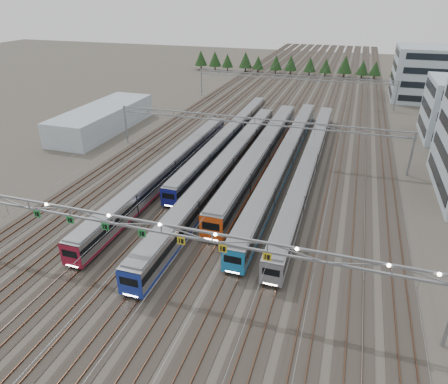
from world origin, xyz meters
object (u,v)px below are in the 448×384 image
(train_c, at_px, (225,167))
(west_shed, at_px, (103,119))
(train_b, at_px, (228,137))
(gantry_far, at_px, (293,80))
(gantry_mid, at_px, (255,126))
(train_f, at_px, (310,162))
(gantry_near, at_px, (160,231))
(train_d, at_px, (261,153))
(depot_bldg_north, at_px, (434,74))
(train_e, at_px, (285,157))
(train_a, at_px, (168,169))

(train_c, xyz_separation_m, west_shed, (-35.42, 17.07, 0.52))
(train_b, relative_size, gantry_far, 1.04)
(gantry_mid, bearing_deg, train_b, 145.71)
(train_f, distance_m, gantry_near, 37.97)
(gantry_mid, relative_size, gantry_far, 1.00)
(train_d, relative_size, gantry_mid, 1.00)
(depot_bldg_north, bearing_deg, train_f, -112.77)
(train_e, bearing_deg, train_c, -139.68)
(train_e, bearing_deg, train_a, -147.59)
(train_f, bearing_deg, west_shed, 168.24)
(train_d, height_order, west_shed, west_shed)
(train_f, bearing_deg, train_a, -154.61)
(train_d, relative_size, west_shed, 1.87)
(train_e, height_order, depot_bldg_north, depot_bldg_north)
(train_f, xyz_separation_m, gantry_near, (-11.30, -35.89, 5.13))
(train_b, height_order, depot_bldg_north, depot_bldg_north)
(train_b, height_order, train_f, train_b)
(train_e, bearing_deg, west_shed, 168.01)
(train_c, distance_m, train_e, 11.80)
(gantry_near, bearing_deg, train_e, 79.49)
(train_c, height_order, west_shed, west_shed)
(gantry_near, distance_m, gantry_far, 85.12)
(gantry_near, xyz_separation_m, west_shed, (-37.63, 46.07, -4.43))
(train_c, distance_m, gantry_mid, 12.12)
(west_shed, bearing_deg, train_e, -11.99)
(gantry_far, relative_size, depot_bldg_north, 2.56)
(train_b, xyz_separation_m, west_shed, (-30.92, 1.35, 0.69))
(train_e, height_order, west_shed, west_shed)
(train_e, bearing_deg, gantry_far, 97.93)
(train_f, bearing_deg, train_c, -152.95)
(west_shed, bearing_deg, gantry_near, -50.76)
(train_b, bearing_deg, train_e, -30.93)
(train_c, bearing_deg, train_b, 105.97)
(gantry_near, height_order, gantry_far, gantry_near)
(train_f, distance_m, depot_bldg_north, 70.74)
(train_a, relative_size, train_d, 0.94)
(train_c, height_order, train_e, train_c)
(train_b, xyz_separation_m, train_f, (18.00, -8.84, -0.00))
(train_a, distance_m, west_shed, 33.67)
(train_a, bearing_deg, west_shed, 141.71)
(train_e, relative_size, west_shed, 2.22)
(train_e, relative_size, gantry_far, 1.18)
(train_c, bearing_deg, train_a, -157.18)
(depot_bldg_north, bearing_deg, gantry_near, -110.93)
(gantry_far, bearing_deg, depot_bldg_north, 22.28)
(train_a, distance_m, train_e, 21.32)
(train_b, bearing_deg, train_d, -40.93)
(train_e, distance_m, gantry_near, 37.59)
(train_b, bearing_deg, train_f, -26.14)
(train_b, bearing_deg, train_a, -102.98)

